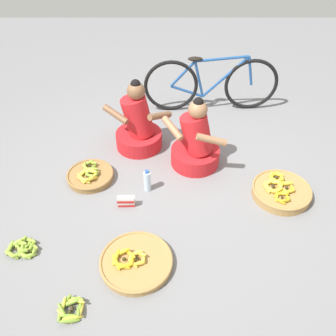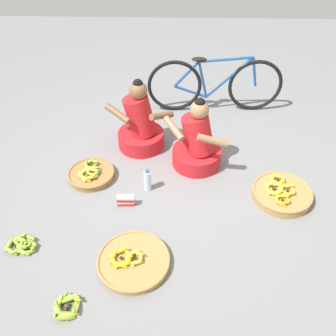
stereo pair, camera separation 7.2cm
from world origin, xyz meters
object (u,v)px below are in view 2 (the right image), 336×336
Objects in this scene: banana_basket_near_bicycle at (91,174)px; loose_bananas_front_right at (67,306)px; vendor_woman_behind at (140,126)px; banana_basket_mid_right at (133,261)px; banana_basket_back_center at (282,193)px; loose_bananas_front_left at (22,245)px; vendor_woman_front at (197,144)px; bicycle_leaning at (215,85)px; water_bottle at (148,181)px; packet_carton_stack at (126,200)px.

loose_bananas_front_right is at bearing -86.41° from banana_basket_near_bicycle.
banana_basket_mid_right is at bearing -87.58° from vendor_woman_behind.
banana_basket_back_center reaches higher than banana_basket_near_bicycle.
loose_bananas_front_left is at bearing -121.30° from vendor_woman_behind.
banana_basket_near_bicycle is (-1.09, -0.26, -0.21)m from vendor_woman_front.
banana_basket_back_center is at bearing -7.21° from banana_basket_near_bicycle.
vendor_woman_behind is 2.06m from loose_bananas_front_right.
bicycle_leaning is 3.11m from loose_bananas_front_right.
banana_basket_near_bicycle reaches higher than loose_bananas_front_right.
vendor_woman_front reaches higher than loose_bananas_front_right.
water_bottle is 0.30m from packet_carton_stack.
banana_basket_near_bicycle reaches higher than loose_bananas_front_left.
loose_bananas_front_right is at bearing -106.50° from packet_carton_stack.
loose_bananas_front_right is at bearing -111.56° from water_bottle.
banana_basket_mid_right is (0.54, -1.04, -0.01)m from banana_basket_near_bicycle.
vendor_woman_behind is 1.74m from loose_bananas_front_left.
vendor_woman_behind is 2.85× the size of loose_bananas_front_left.
banana_basket_back_center is 1.92m from banana_basket_near_bicycle.
bicycle_leaning is 6.96× the size of loose_bananas_front_right.
banana_basket_back_center is at bearing -29.31° from vendor_woman_behind.
loose_bananas_front_left is (-2.33, -0.66, -0.03)m from banana_basket_back_center.
bicycle_leaning is 2.02m from packet_carton_stack.
vendor_woman_behind is 1.73× the size of banana_basket_near_bicycle.
loose_bananas_front_right is (0.51, -0.54, -0.00)m from loose_bananas_front_left.
banana_basket_near_bicycle is 1.65× the size of loose_bananas_front_left.
packet_carton_stack is at bearing -174.60° from banana_basket_back_center.
banana_basket_back_center is 0.96× the size of banana_basket_mid_right.
banana_basket_back_center is 1.97× the size of loose_bananas_front_left.
bicycle_leaning is 6.81× the size of water_bottle.
vendor_woman_behind is 1.39× the size of banana_basket_mid_right.
packet_carton_stack is (-1.50, -0.14, 0.00)m from banana_basket_back_center.
bicycle_leaning reaches higher than packet_carton_stack.
loose_bananas_front_left is at bearing -143.87° from water_bottle.
banana_basket_mid_right is at bearing -78.45° from packet_carton_stack.
banana_basket_mid_right is 0.60m from loose_bananas_front_right.
water_bottle is at bearing 176.49° from banana_basket_back_center.
banana_basket_near_bicycle is (-1.91, 0.24, -0.01)m from banana_basket_back_center.
bicycle_leaning is 2.84× the size of banana_basket_mid_right.
packet_carton_stack is at bearing -136.90° from vendor_woman_front.
vendor_woman_front is at bearing 13.36° from banana_basket_near_bicycle.
vendor_woman_front reaches higher than loose_bananas_front_left.
vendor_woman_behind is 5.04× the size of packet_carton_stack.
vendor_woman_behind is 1.20m from bicycle_leaning.
water_bottle is at bearing -80.17° from vendor_woman_behind.
bicycle_leaning reaches higher than banana_basket_mid_right.
packet_carton_stack is (0.83, 0.52, 0.03)m from loose_bananas_front_left.
packet_carton_stack is at bearing -118.13° from bicycle_leaning.
loose_bananas_front_left is at bearing -147.74° from packet_carton_stack.
banana_basket_near_bicycle is 0.56m from packet_carton_stack.
water_bottle reaches higher than packet_carton_stack.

